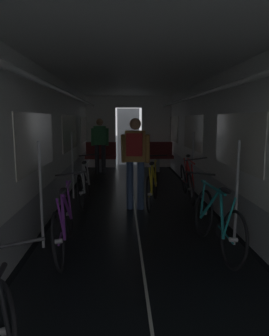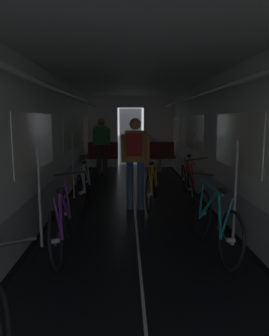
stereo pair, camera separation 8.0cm
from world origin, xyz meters
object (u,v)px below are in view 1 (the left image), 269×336
(bicycle_silver, at_px, (84,184))
(person_standing_near_bench, at_px, (100,142))
(bicycle_purple, at_px, (64,222))
(bicycle_teal, at_px, (217,221))
(person_cyclist_aisle, at_px, (135,155))
(bench_seat_far_right, at_px, (157,154))
(bench_seat_far_left, at_px, (101,154))
(bicycle_red, at_px, (187,181))
(bicycle_yellow_in_aisle, at_px, (152,186))

(bicycle_silver, bearing_deg, person_standing_near_bench, 88.52)
(bicycle_silver, bearing_deg, bicycle_purple, -89.48)
(bicycle_teal, height_order, bicycle_silver, bicycle_teal)
(person_cyclist_aisle, bearing_deg, bench_seat_far_right, 78.18)
(bench_seat_far_left, relative_size, bicycle_red, 0.58)
(bicycle_teal, height_order, bicycle_red, bicycle_red)
(bicycle_red, bearing_deg, person_cyclist_aisle, -147.37)
(bench_seat_far_left, xyz_separation_m, bicycle_yellow_in_aisle, (1.25, -3.99, -0.18))
(bicycle_yellow_in_aisle, height_order, person_standing_near_bench, person_standing_near_bench)
(bicycle_teal, distance_m, bicycle_purple, 1.94)
(bicycle_silver, distance_m, person_cyclist_aisle, 1.27)
(bicycle_purple, height_order, person_standing_near_bench, person_standing_near_bench)
(bicycle_teal, bearing_deg, bench_seat_far_right, 90.66)
(bicycle_teal, xyz_separation_m, bicycle_red, (0.16, 2.60, -0.00))
(bench_seat_far_right, bearing_deg, bicycle_teal, -89.34)
(bicycle_silver, bearing_deg, bench_seat_far_right, 63.47)
(bench_seat_far_left, distance_m, bench_seat_far_right, 1.80)
(bicycle_teal, bearing_deg, person_cyclist_aisle, 116.98)
(bench_seat_far_right, bearing_deg, person_standing_near_bench, -168.17)
(person_cyclist_aisle, distance_m, person_standing_near_bench, 3.98)
(bicycle_teal, xyz_separation_m, bicycle_yellow_in_aisle, (-0.62, 2.15, 0.00))
(bicycle_red, distance_m, person_cyclist_aisle, 1.48)
(bicycle_silver, relative_size, bicycle_red, 1.00)
(bench_seat_far_left, bearing_deg, person_standing_near_bench, -89.59)
(bicycle_silver, distance_m, bicycle_red, 2.13)
(bench_seat_far_right, relative_size, person_standing_near_bench, 0.58)
(bicycle_teal, relative_size, person_standing_near_bench, 1.01)
(bench_seat_far_right, xyz_separation_m, person_cyclist_aisle, (-0.89, -4.25, 0.45))
(bicycle_red, xyz_separation_m, bicycle_yellow_in_aisle, (-0.78, -0.46, 0.00))
(bicycle_teal, bearing_deg, bench_seat_far_left, 106.96)
(bench_seat_far_right, xyz_separation_m, bicycle_yellow_in_aisle, (-0.55, -3.99, -0.18))
(bench_seat_far_left, height_order, bicycle_red, same)
(person_cyclist_aisle, bearing_deg, bicycle_purple, -117.68)
(bench_seat_far_left, xyz_separation_m, bicycle_silver, (-0.09, -3.78, -0.19))
(bicycle_silver, relative_size, person_standing_near_bench, 1.00)
(bicycle_purple, distance_m, bicycle_yellow_in_aisle, 2.50)
(bicycle_silver, height_order, person_standing_near_bench, person_standing_near_bench)
(bench_seat_far_right, bearing_deg, bicycle_purple, -106.97)
(bicycle_teal, relative_size, person_cyclist_aisle, 1.01)
(bench_seat_far_left, bearing_deg, bicycle_teal, -73.04)
(person_cyclist_aisle, xyz_separation_m, person_standing_near_bench, (-0.91, 3.87, -0.04))
(bicycle_teal, height_order, bicycle_purple, bicycle_teal)
(bicycle_purple, height_order, bicycle_yellow_in_aisle, bicycle_purple)
(bicycle_teal, bearing_deg, bicycle_yellow_in_aisle, 106.00)
(bicycle_silver, xyz_separation_m, person_cyclist_aisle, (1.00, -0.47, 0.63))
(person_cyclist_aisle, height_order, bicycle_yellow_in_aisle, person_cyclist_aisle)
(person_cyclist_aisle, height_order, person_standing_near_bench, same)
(bench_seat_far_right, bearing_deg, person_cyclist_aisle, -101.82)
(bicycle_purple, bearing_deg, bench_seat_far_right, 73.03)
(bicycle_purple, bearing_deg, bicycle_silver, 90.52)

